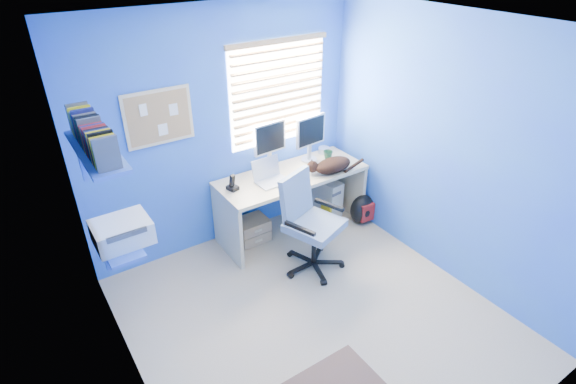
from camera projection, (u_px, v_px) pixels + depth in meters
floor at (314, 317)px, 4.06m from camera, size 3.00×3.20×0.00m
ceiling at (326, 28)px, 2.80m from camera, size 3.00×3.20×0.00m
wall_back at (224, 132)px, 4.58m from camera, size 3.00×0.01×2.50m
wall_front at (510, 333)px, 2.28m from camera, size 3.00×0.01×2.50m
wall_left at (121, 270)px, 2.71m from camera, size 0.01×3.20×2.50m
wall_right at (448, 152)px, 4.15m from camera, size 0.01×3.20×2.50m
desk at (292, 203)px, 5.06m from camera, size 1.67×0.65×0.74m
laptop at (272, 173)px, 4.66m from camera, size 0.34×0.28×0.22m
monitor_left at (269, 146)px, 4.86m from camera, size 0.41×0.15×0.54m
monitor_right at (310, 139)px, 5.03m from camera, size 0.41×0.16×0.54m
phone at (232, 182)px, 4.54m from camera, size 0.12×0.13×0.17m
mug at (328, 155)px, 5.17m from camera, size 0.10×0.09×0.10m
cd_spindle at (324, 150)px, 5.33m from camera, size 0.13×0.13×0.07m
cat at (333, 165)px, 4.88m from camera, size 0.50×0.36×0.16m
tower_pc at (325, 196)px, 5.49m from camera, size 0.24×0.46×0.45m
drawer_boxes at (252, 230)px, 5.02m from camera, size 0.35×0.28×0.27m
yellow_book at (325, 214)px, 5.33m from camera, size 0.03×0.17×0.24m
backpack at (362, 209)px, 5.30m from camera, size 0.33×0.26×0.36m
office_chair at (310, 235)px, 4.51m from camera, size 0.75×0.75×1.01m
window_blinds at (279, 93)px, 4.72m from camera, size 1.15×0.05×1.10m
corkboard at (159, 117)px, 4.10m from camera, size 0.64×0.02×0.52m
wall_shelves at (107, 186)px, 3.22m from camera, size 0.42×0.90×1.05m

